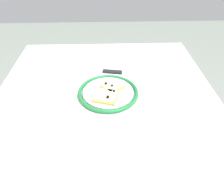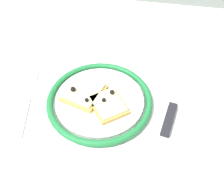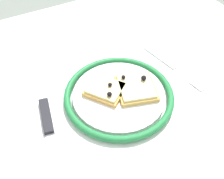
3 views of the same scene
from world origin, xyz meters
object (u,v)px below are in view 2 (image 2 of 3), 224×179
at_px(knife, 172,109).
at_px(fork, 28,101).
at_px(pizza_slice_near, 108,105).
at_px(plate, 100,101).
at_px(pizza_slice_far, 84,92).
at_px(dining_table, 98,122).

height_order(knife, fork, knife).
distance_m(pizza_slice_near, knife, 0.15).
xyz_separation_m(plate, pizza_slice_far, (-0.04, 0.01, 0.01)).
height_order(pizza_slice_near, pizza_slice_far, pizza_slice_far).
relative_size(plate, pizza_slice_far, 2.28).
height_order(dining_table, pizza_slice_far, pizza_slice_far).
bearing_deg(pizza_slice_near, plate, 142.36).
relative_size(pizza_slice_near, pizza_slice_far, 0.98).
height_order(plate, pizza_slice_near, pizza_slice_near).
bearing_deg(pizza_slice_far, pizza_slice_near, -22.91).
distance_m(plate, pizza_slice_near, 0.03).
relative_size(plate, pizza_slice_near, 2.32).
xyz_separation_m(dining_table, pizza_slice_far, (-0.03, -0.00, 0.11)).
height_order(plate, fork, plate).
xyz_separation_m(plate, pizza_slice_near, (0.02, -0.02, 0.01)).
distance_m(pizza_slice_near, fork, 0.19).
bearing_deg(fork, pizza_slice_far, 14.24).
distance_m(plate, fork, 0.17).
bearing_deg(pizza_slice_near, pizza_slice_far, 157.09).
bearing_deg(pizza_slice_near, fork, -178.21).
bearing_deg(plate, dining_table, 140.56).
xyz_separation_m(pizza_slice_far, knife, (0.21, 0.00, -0.02)).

